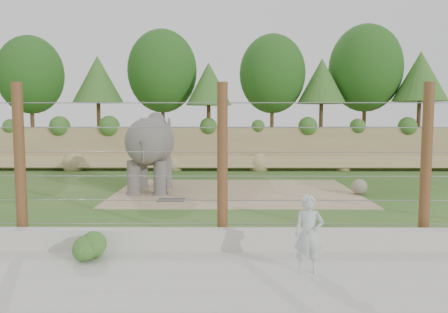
{
  "coord_description": "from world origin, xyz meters",
  "views": [
    {
      "loc": [
        0.1,
        -15.16,
        3.16
      ],
      "look_at": [
        0.0,
        2.0,
        1.6
      ],
      "focal_mm": 35.0,
      "sensor_mm": 36.0,
      "label": 1
    }
  ],
  "objects_px": {
    "elephant": "(150,153)",
    "stone_ball": "(359,187)",
    "zookeeper": "(309,234)",
    "barrier_fence": "(222,164)"
  },
  "relations": [
    {
      "from": "elephant",
      "to": "barrier_fence",
      "type": "distance_m",
      "value": 8.27
    },
    {
      "from": "elephant",
      "to": "barrier_fence",
      "type": "xyz_separation_m",
      "value": [
        3.13,
        -7.65,
        0.36
      ]
    },
    {
      "from": "barrier_fence",
      "to": "zookeeper",
      "type": "xyz_separation_m",
      "value": [
        1.76,
        -2.07,
        -1.19
      ]
    },
    {
      "from": "elephant",
      "to": "zookeeper",
      "type": "distance_m",
      "value": 10.91
    },
    {
      "from": "stone_ball",
      "to": "zookeeper",
      "type": "xyz_separation_m",
      "value": [
        -3.74,
        -8.97,
        0.47
      ]
    },
    {
      "from": "elephant",
      "to": "stone_ball",
      "type": "height_order",
      "value": "elephant"
    },
    {
      "from": "stone_ball",
      "to": "barrier_fence",
      "type": "xyz_separation_m",
      "value": [
        -5.5,
        -6.9,
        1.67
      ]
    },
    {
      "from": "barrier_fence",
      "to": "zookeeper",
      "type": "relative_size",
      "value": 12.73
    },
    {
      "from": "barrier_fence",
      "to": "zookeeper",
      "type": "height_order",
      "value": "barrier_fence"
    },
    {
      "from": "elephant",
      "to": "zookeeper",
      "type": "relative_size",
      "value": 2.55
    }
  ]
}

